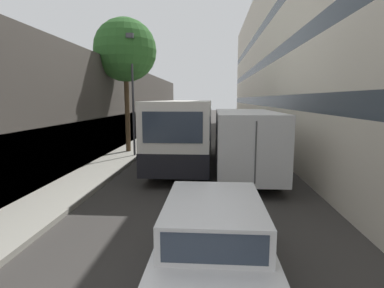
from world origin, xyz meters
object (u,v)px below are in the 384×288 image
(car_hatchback, at_px, (214,244))
(bus, at_px, (185,130))
(street_lamp, at_px, (132,72))
(panel_van, at_px, (191,122))
(street_tree_left, at_px, (125,51))
(box_truck, at_px, (243,138))

(car_hatchback, bearing_deg, bus, 97.91)
(bus, bearing_deg, street_lamp, 160.11)
(panel_van, bearing_deg, street_tree_left, -105.54)
(bus, height_order, street_lamp, street_lamp)
(box_truck, xyz_separation_m, street_lamp, (-5.67, 2.86, 3.15))
(street_tree_left, bearing_deg, panel_van, 74.46)
(car_hatchback, xyz_separation_m, panel_van, (-2.08, 23.30, 0.35))
(bus, distance_m, panel_van, 13.11)
(car_hatchback, relative_size, street_tree_left, 0.56)
(panel_van, bearing_deg, bus, -87.10)
(box_truck, height_order, panel_van, box_truck)
(street_lamp, bearing_deg, panel_van, 79.31)
(car_hatchback, relative_size, bus, 0.44)
(bus, bearing_deg, box_truck, -33.41)
(bus, bearing_deg, car_hatchback, -82.09)
(street_lamp, bearing_deg, car_hatchback, -68.90)
(box_truck, distance_m, street_lamp, 7.09)
(bus, bearing_deg, panel_van, 92.90)
(car_hatchback, relative_size, box_truck, 0.51)
(car_hatchback, xyz_separation_m, street_tree_left, (-5.07, 12.56, 5.23))
(street_lamp, bearing_deg, box_truck, -26.81)
(bus, relative_size, box_truck, 1.18)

